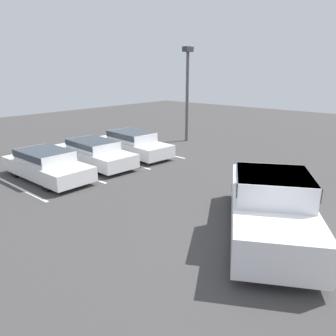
% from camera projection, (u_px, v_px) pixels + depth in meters
% --- Properties ---
extents(ground_plane, '(60.00, 60.00, 0.00)m').
position_uv_depth(ground_plane, '(263.00, 241.00, 8.89)').
color(ground_plane, '#423F3F').
extents(stall_stripe_a, '(0.12, 4.98, 0.01)m').
position_uv_depth(stall_stripe_a, '(15.00, 186.00, 13.10)').
color(stall_stripe_a, white).
rests_on(stall_stripe_a, ground_plane).
extents(stall_stripe_b, '(0.12, 4.98, 0.01)m').
position_uv_depth(stall_stripe_b, '(72.00, 171.00, 14.98)').
color(stall_stripe_b, white).
rests_on(stall_stripe_b, ground_plane).
extents(stall_stripe_c, '(0.12, 4.98, 0.01)m').
position_uv_depth(stall_stripe_c, '(116.00, 160.00, 16.87)').
color(stall_stripe_c, white).
rests_on(stall_stripe_c, ground_plane).
extents(stall_stripe_d, '(0.12, 4.98, 0.01)m').
position_uv_depth(stall_stripe_d, '(151.00, 151.00, 18.75)').
color(stall_stripe_d, white).
rests_on(stall_stripe_d, ground_plane).
extents(pickup_truck, '(5.85, 4.58, 1.87)m').
position_uv_depth(pickup_truck, '(270.00, 203.00, 9.10)').
color(pickup_truck, silver).
rests_on(pickup_truck, ground_plane).
extents(parked_sedan_a, '(1.81, 4.56, 1.24)m').
position_uv_depth(parked_sedan_a, '(46.00, 164.00, 13.82)').
color(parked_sedan_a, silver).
rests_on(parked_sedan_a, ground_plane).
extents(parked_sedan_b, '(2.06, 4.74, 1.22)m').
position_uv_depth(parked_sedan_b, '(94.00, 152.00, 15.82)').
color(parked_sedan_b, silver).
rests_on(parked_sedan_b, ground_plane).
extents(parked_sedan_c, '(2.20, 4.89, 1.28)m').
position_uv_depth(parked_sedan_c, '(133.00, 143.00, 17.69)').
color(parked_sedan_c, silver).
rests_on(parked_sedan_c, ground_plane).
extents(light_post, '(0.70, 0.36, 5.82)m').
position_uv_depth(light_post, '(187.00, 85.00, 20.50)').
color(light_post, '#515156').
rests_on(light_post, ground_plane).
extents(traffic_cone, '(0.42, 0.42, 0.64)m').
position_uv_depth(traffic_cone, '(277.00, 176.00, 13.39)').
color(traffic_cone, black).
rests_on(traffic_cone, ground_plane).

